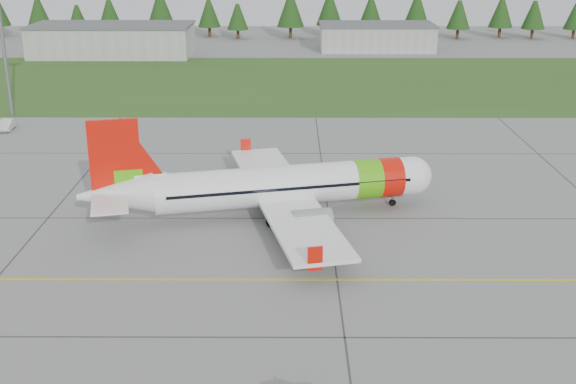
{
  "coord_description": "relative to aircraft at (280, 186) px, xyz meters",
  "views": [
    {
      "loc": [
        6.61,
        -39.4,
        23.89
      ],
      "look_at": [
        6.37,
        18.03,
        3.21
      ],
      "focal_mm": 45.0,
      "sensor_mm": 36.0,
      "label": 1
    }
  ],
  "objects": [
    {
      "name": "aircraft",
      "position": [
        0.0,
        0.0,
        0.0
      ],
      "size": [
        31.26,
        29.34,
        9.6
      ],
      "rotation": [
        0.0,
        0.0,
        0.23
      ],
      "color": "white",
      "rests_on": "ground"
    },
    {
      "name": "taxi_guideline",
      "position": [
        -5.62,
        -12.86,
        -2.76
      ],
      "size": [
        120.0,
        0.25,
        0.02
      ],
      "primitive_type": "cube",
      "color": "gold",
      "rests_on": "ground"
    },
    {
      "name": "follow_me_car",
      "position": [
        1.15,
        -28.15,
        -0.84
      ],
      "size": [
        1.77,
        1.91,
        3.86
      ],
      "primitive_type": "imported",
      "rotation": [
        0.0,
        0.0,
        1.92
      ],
      "color": "yellow",
      "rests_on": "ground"
    },
    {
      "name": "treeline",
      "position": [
        -5.62,
        117.14,
        2.23
      ],
      "size": [
        160.0,
        8.0,
        10.0
      ],
      "primitive_type": null,
      "color": "#1C3F14",
      "rests_on": "ground"
    },
    {
      "name": "service_van",
      "position": [
        -35.51,
        29.62,
        -0.65
      ],
      "size": [
        1.61,
        1.54,
        4.24
      ],
      "primitive_type": "imported",
      "rotation": [
        0.0,
        0.0,
        0.1
      ],
      "color": "silver",
      "rests_on": "ground"
    },
    {
      "name": "floodlight_mast",
      "position": [
        -37.62,
        37.14,
        7.23
      ],
      "size": [
        0.5,
        0.5,
        20.0
      ],
      "primitive_type": "cylinder",
      "color": "slate",
      "rests_on": "ground"
    },
    {
      "name": "ground",
      "position": [
        -5.62,
        -20.86,
        -2.77
      ],
      "size": [
        320.0,
        320.0,
        0.0
      ],
      "primitive_type": "plane",
      "color": "gray",
      "rests_on": "ground"
    },
    {
      "name": "grass_strip",
      "position": [
        -5.62,
        61.14,
        -2.75
      ],
      "size": [
        320.0,
        50.0,
        0.03
      ],
      "primitive_type": "cube",
      "color": "#30561E",
      "rests_on": "ground"
    },
    {
      "name": "hangar_east",
      "position": [
        19.38,
        97.14,
        -0.17
      ],
      "size": [
        24.0,
        12.0,
        5.2
      ],
      "primitive_type": "cube",
      "color": "#A8A8A3",
      "rests_on": "ground"
    },
    {
      "name": "hangar_west",
      "position": [
        -35.62,
        89.14,
        0.23
      ],
      "size": [
        32.0,
        14.0,
        6.0
      ],
      "primitive_type": "cube",
      "color": "#A8A8A3",
      "rests_on": "ground"
    }
  ]
}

